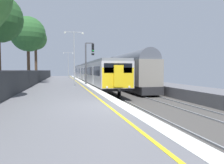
# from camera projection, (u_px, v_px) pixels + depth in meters

# --- Properties ---
(ground) EXTENTS (17.40, 110.00, 1.21)m
(ground) POSITION_uv_depth(u_px,v_px,m) (167.00, 116.00, 10.64)
(ground) COLOR slate
(commuter_train_at_platform) EXTENTS (2.83, 41.73, 3.81)m
(commuter_train_at_platform) POSITION_uv_depth(u_px,v_px,m) (88.00, 72.00, 37.68)
(commuter_train_at_platform) COLOR #B7B7BC
(commuter_train_at_platform) RESTS_ON ground
(freight_train_adjacent_track) EXTENTS (2.60, 44.02, 4.86)m
(freight_train_adjacent_track) POSITION_uv_depth(u_px,v_px,m) (107.00, 70.00, 41.93)
(freight_train_adjacent_track) COLOR #232326
(freight_train_adjacent_track) RESTS_ON ground
(signal_gantry) EXTENTS (1.10, 0.24, 4.92)m
(signal_gantry) POSITION_uv_depth(u_px,v_px,m) (88.00, 58.00, 25.49)
(signal_gantry) COLOR #47474C
(signal_gantry) RESTS_ON ground
(platform_lamp_mid) EXTENTS (2.00, 0.20, 5.69)m
(platform_lamp_mid) POSITION_uv_depth(u_px,v_px,m) (74.00, 54.00, 22.31)
(platform_lamp_mid) COLOR #93999E
(platform_lamp_mid) RESTS_ON ground
(platform_lamp_far) EXTENTS (2.00, 0.20, 5.40)m
(platform_lamp_far) POSITION_uv_depth(u_px,v_px,m) (68.00, 63.00, 44.57)
(platform_lamp_far) COLOR #93999E
(platform_lamp_far) RESTS_ON ground
(background_tree_left) EXTENTS (4.25, 4.25, 8.23)m
(background_tree_left) POSITION_uv_depth(u_px,v_px,m) (28.00, 35.00, 26.40)
(background_tree_left) COLOR #473323
(background_tree_left) RESTS_ON ground
(background_tree_back) EXTENTS (3.34, 3.34, 8.08)m
(background_tree_back) POSITION_uv_depth(u_px,v_px,m) (35.00, 40.00, 32.37)
(background_tree_back) COLOR #473323
(background_tree_back) RESTS_ON ground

